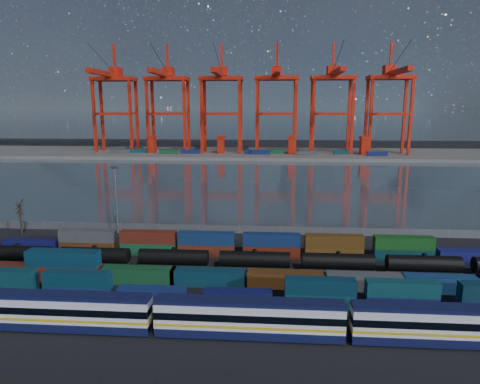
# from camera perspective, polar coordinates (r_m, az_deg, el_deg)

# --- Properties ---
(ground) EXTENTS (700.00, 700.00, 0.00)m
(ground) POSITION_cam_1_polar(r_m,az_deg,el_deg) (79.60, -1.65, -11.27)
(ground) COLOR black
(ground) RESTS_ON ground
(harbor_water) EXTENTS (700.00, 700.00, 0.00)m
(harbor_water) POSITION_cam_1_polar(r_m,az_deg,el_deg) (180.94, 1.78, 1.44)
(harbor_water) COLOR #324149
(harbor_water) RESTS_ON ground
(far_quay) EXTENTS (700.00, 70.00, 2.00)m
(far_quay) POSITION_cam_1_polar(r_m,az_deg,el_deg) (284.84, 2.72, 5.15)
(far_quay) COLOR #514F4C
(far_quay) RESTS_ON ground
(distant_mountains) EXTENTS (2470.00, 1100.00, 520.00)m
(distant_mountains) POSITION_cam_1_polar(r_m,az_deg,el_deg) (1684.90, 6.44, 17.47)
(distant_mountains) COLOR #1E2630
(distant_mountains) RESTS_ON ground
(passenger_train) EXTENTS (77.20, 3.11, 5.34)m
(passenger_train) POSITION_cam_1_polar(r_m,az_deg,el_deg) (59.51, 1.20, -16.52)
(passenger_train) COLOR silver
(passenger_train) RESTS_ON ground
(container_row_south) EXTENTS (138.57, 2.20, 4.68)m
(container_row_south) POSITION_cam_1_polar(r_m,az_deg,el_deg) (69.24, -5.11, -12.98)
(container_row_south) COLOR #404245
(container_row_south) RESTS_ON ground
(container_row_mid) EXTENTS (130.22, 2.62, 5.59)m
(container_row_mid) POSITION_cam_1_polar(r_m,az_deg,el_deg) (75.15, 2.42, -11.13)
(container_row_mid) COLOR navy
(container_row_mid) RESTS_ON ground
(container_row_north) EXTENTS (141.39, 2.38, 5.08)m
(container_row_north) POSITION_cam_1_polar(r_m,az_deg,el_deg) (88.98, 2.67, -7.34)
(container_row_north) COLOR navy
(container_row_north) RESTS_ON ground
(tanker_string) EXTENTS (122.25, 2.95, 4.23)m
(tanker_string) POSITION_cam_1_polar(r_m,az_deg,el_deg) (82.33, -3.49, -8.93)
(tanker_string) COLOR black
(tanker_string) RESTS_ON ground
(waterfront_fence) EXTENTS (160.12, 0.12, 2.20)m
(waterfront_fence) POSITION_cam_1_polar(r_m,az_deg,el_deg) (105.65, -0.08, -5.00)
(waterfront_fence) COLOR #595B5E
(waterfront_fence) RESTS_ON ground
(bare_tree) EXTENTS (2.35, 2.40, 8.83)m
(bare_tree) POSITION_cam_1_polar(r_m,az_deg,el_deg) (116.92, -27.22, -2.93)
(bare_tree) COLOR black
(bare_tree) RESTS_ON ground
(yard_light_mast) EXTENTS (1.60, 0.40, 16.60)m
(yard_light_mast) POSITION_cam_1_polar(r_m,az_deg,el_deg) (108.21, -16.21, -0.54)
(yard_light_mast) COLOR slate
(yard_light_mast) RESTS_ON ground
(gantry_cranes) EXTENTS (202.24, 52.31, 70.83)m
(gantry_cranes) POSITION_cam_1_polar(r_m,az_deg,el_deg) (277.09, 1.17, 13.78)
(gantry_cranes) COLOR red
(gantry_cranes) RESTS_ON ground
(quay_containers) EXTENTS (172.58, 10.99, 2.60)m
(quay_containers) POSITION_cam_1_polar(r_m,az_deg,el_deg) (270.69, 0.30, 5.35)
(quay_containers) COLOR navy
(quay_containers) RESTS_ON far_quay
(straddle_carriers) EXTENTS (140.00, 7.00, 11.10)m
(straddle_carriers) POSITION_cam_1_polar(r_m,az_deg,el_deg) (274.34, 2.15, 6.36)
(straddle_carriers) COLOR red
(straddle_carriers) RESTS_ON far_quay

